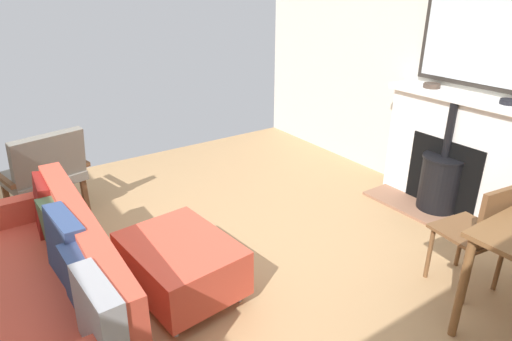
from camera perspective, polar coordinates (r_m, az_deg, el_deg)
The scene contains 10 objects.
ground_plane at distance 3.30m, azimuth -7.75°, elevation -14.40°, with size 5.39×5.24×0.01m, color tan.
wall_left at distance 4.52m, azimuth 24.02°, elevation 13.13°, with size 0.12×5.24×2.70m, color silver.
fireplace at distance 4.41m, azimuth 23.87°, elevation 1.20°, with size 0.57×1.39×1.09m.
mirror_over_mantel at distance 4.26m, azimuth 27.40°, elevation 15.98°, with size 0.04×1.11×0.96m.
mantel_bowl_near at distance 4.43m, azimuth 21.83°, elevation 10.22°, with size 0.15×0.15×0.04m.
mantel_bowl_far at distance 4.09m, azimuth 29.90°, elevation 7.78°, with size 0.13×0.13×0.04m.
sofa at distance 2.90m, azimuth -26.15°, elevation -14.10°, with size 0.87×1.82×0.81m.
ottoman at distance 3.08m, azimuth -9.74°, elevation -11.71°, with size 0.69×0.87×0.41m.
armchair_accent at distance 4.27m, azimuth -25.71°, elevation 0.03°, with size 0.78×0.72×0.85m.
dining_chair_near_fireplace at distance 3.30m, azimuth 27.24°, elevation -6.82°, with size 0.45×0.45×0.83m.
Camera 1 is at (1.10, 2.37, 2.01)m, focal length 30.86 mm.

